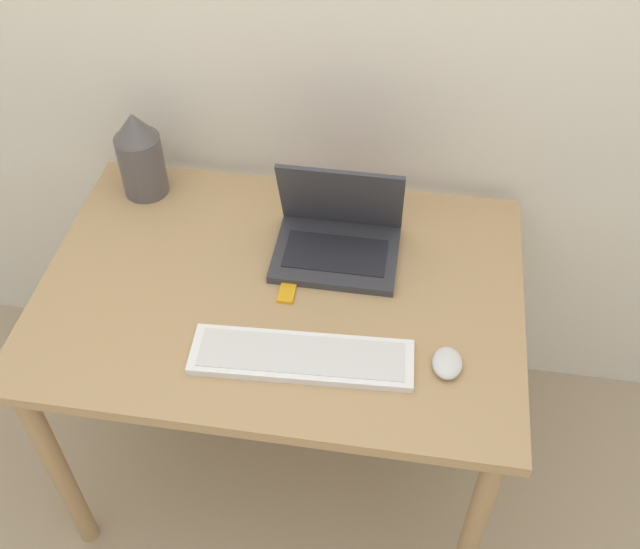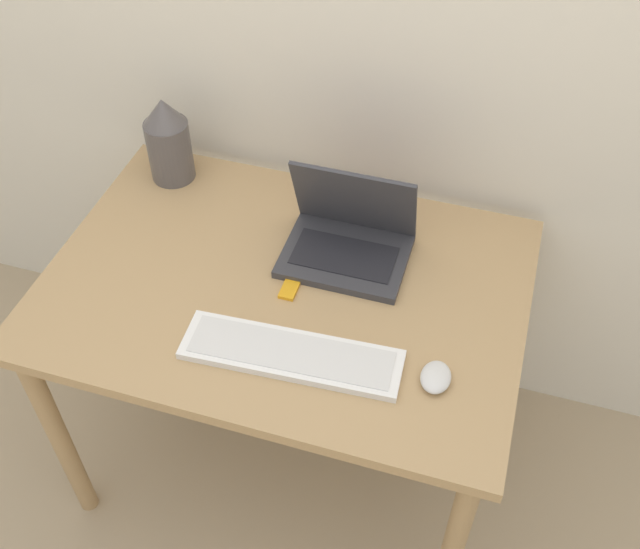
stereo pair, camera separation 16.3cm
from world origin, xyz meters
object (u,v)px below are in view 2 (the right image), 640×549
at_px(mouse, 436,377).
at_px(vase, 168,140).
at_px(keyboard, 291,354).
at_px(laptop, 349,236).
at_px(mp3_player, 290,289).

xyz_separation_m(mouse, vase, (-0.81, 0.47, 0.10)).
bearing_deg(keyboard, vase, 135.45).
distance_m(laptop, keyboard, 0.35).
height_order(keyboard, vase, vase).
xyz_separation_m(laptop, mp3_player, (-0.10, -0.16, -0.05)).
bearing_deg(keyboard, mouse, 5.26).
bearing_deg(mp3_player, keyboard, -70.32).
height_order(mouse, mp3_player, mouse).
bearing_deg(laptop, vase, 164.58).
height_order(laptop, mp3_player, laptop).
bearing_deg(keyboard, laptop, 85.27).
distance_m(vase, mp3_player, 0.55).
height_order(mouse, vase, vase).
xyz_separation_m(keyboard, vase, (-0.50, 0.50, 0.11)).
relative_size(keyboard, mouse, 5.63).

